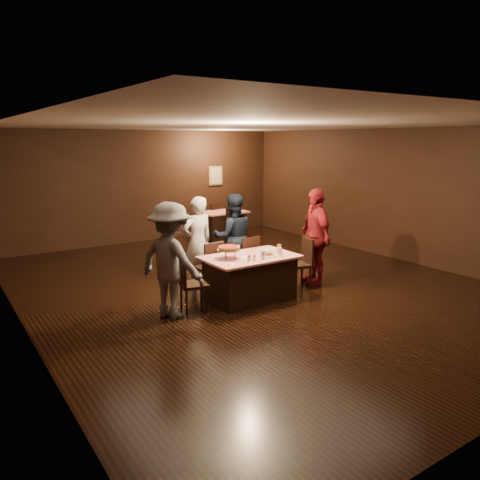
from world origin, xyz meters
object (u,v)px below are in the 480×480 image
back_table (223,225)px  diner_navy_hoodie (233,237)px  diner_grey_knit (171,261)px  glass_back (238,249)px  plate_empty (270,250)px  chair_far_right (244,260)px  pizza_stand (229,248)px  glass_amber (279,248)px  glass_front_right (280,252)px  glass_front_left (263,255)px  main_table (250,278)px  chair_far_left (208,267)px  chair_back_far (212,219)px  diner_white_jacket (198,241)px  diner_red_shirt (315,236)px  chair_back_near (236,225)px  chair_end_right (298,263)px  chair_end_left (194,283)px

back_table → diner_navy_hoodie: size_ratio=0.76×
diner_grey_knit → glass_back: 1.47m
diner_grey_knit → plate_empty: size_ratio=7.24×
plate_empty → glass_back: bearing=166.0°
chair_far_right → diner_navy_hoodie: bearing=-101.8°
chair_far_right → pizza_stand: pizza_stand is taller
diner_grey_knit → glass_amber: (2.09, -0.05, -0.07)m
glass_front_right → plate_empty: bearing=76.0°
back_table → glass_front_right: bearing=-111.1°
glass_front_left → glass_front_right: (0.40, 0.05, 0.00)m
main_table → back_table: size_ratio=1.23×
chair_far_left → glass_back: bearing=121.9°
back_table → plate_empty: 4.88m
chair_back_far → diner_grey_knit: 6.54m
chair_back_far → plate_empty: chair_back_far is taller
back_table → diner_white_jacket: 4.40m
chair_back_far → diner_red_shirt: size_ratio=0.51×
diner_white_jacket → glass_amber: 1.58m
chair_far_right → glass_amber: 0.90m
diner_navy_hoodie → diner_grey_knit: diner_grey_knit is taller
chair_far_right → diner_grey_knit: diner_grey_knit is taller
main_table → diner_navy_hoodie: size_ratio=0.94×
diner_navy_hoodie → plate_empty: (0.10, -1.07, -0.07)m
main_table → pizza_stand: size_ratio=4.21×
chair_back_near → pizza_stand: size_ratio=2.50×
back_table → chair_far_left: chair_far_left is taller
chair_back_near → plate_empty: size_ratio=3.80×
chair_far_left → diner_white_jacket: (0.06, 0.47, 0.38)m
back_table → plate_empty: bearing=-111.7°
diner_red_shirt → glass_amber: 0.98m
back_table → chair_far_left: size_ratio=1.37×
pizza_stand → chair_end_right: bearing=-1.9°
plate_empty → chair_back_far: bearing=70.6°
pizza_stand → glass_back: pizza_stand is taller
main_table → diner_white_jacket: size_ratio=0.94×
chair_far_left → chair_back_far: same height
diner_white_jacket → glass_back: diner_white_jacket is taller
diner_grey_knit → glass_front_left: size_ratio=12.94×
diner_grey_knit → glass_front_right: 1.96m
chair_end_left → diner_navy_hoodie: diner_navy_hoodie is taller
diner_navy_hoodie → pizza_stand: (-0.85, -1.17, 0.10)m
chair_far_right → glass_front_left: chair_far_right is taller
chair_far_left → chair_end_right: size_ratio=1.00×
main_table → chair_end_left: (-1.10, 0.00, 0.09)m
glass_front_right → chair_end_right: bearing=21.0°
chair_end_left → chair_back_far: (3.45, 5.27, 0.00)m
back_table → diner_white_jacket: bearing=-128.0°
chair_end_left → chair_far_left: bearing=-30.4°
glass_amber → chair_far_left: bearing=141.3°
plate_empty → glass_front_right: size_ratio=1.79×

